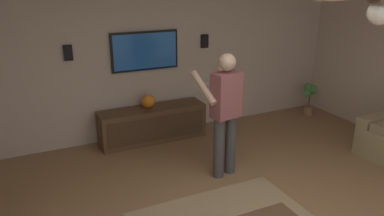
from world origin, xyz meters
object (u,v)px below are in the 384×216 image
(wall_speaker_left, at_px, (205,41))
(ceiling_fan, at_px, (382,1))
(tv, at_px, (145,51))
(vase_round, at_px, (148,101))
(wall_speaker_right, at_px, (68,53))
(potted_plant_short, at_px, (309,96))
(media_console, at_px, (153,124))
(person_standing, at_px, (225,108))

(wall_speaker_left, relative_size, ceiling_fan, 0.18)
(tv, relative_size, vase_round, 4.91)
(tv, height_order, wall_speaker_right, tv)
(potted_plant_short, xyz_separation_m, ceiling_fan, (-3.44, 2.76, 1.98))
(media_console, bearing_deg, wall_speaker_left, 103.59)
(person_standing, bearing_deg, wall_speaker_left, -28.98)
(tv, relative_size, person_standing, 0.66)
(potted_plant_short, distance_m, wall_speaker_right, 4.40)
(ceiling_fan, bearing_deg, potted_plant_short, -38.75)
(media_console, height_order, wall_speaker_left, wall_speaker_left)
(media_console, relative_size, ceiling_fan, 1.43)
(media_console, bearing_deg, ceiling_fan, 5.22)
(vase_round, xyz_separation_m, ceiling_fan, (-3.63, -0.38, 1.70))
(media_console, bearing_deg, wall_speaker_right, -102.46)
(tv, xyz_separation_m, person_standing, (-1.69, -0.48, -0.48))
(potted_plant_short, relative_size, wall_speaker_left, 2.80)
(media_console, bearing_deg, potted_plant_short, 87.07)
(vase_round, bearing_deg, media_console, -121.36)
(media_console, xyz_separation_m, wall_speaker_right, (0.25, 1.15, 1.21))
(media_console, distance_m, wall_speaker_left, 1.63)
(media_console, distance_m, vase_round, 0.39)
(potted_plant_short, bearing_deg, tv, 82.63)
(tv, distance_m, ceiling_fan, 3.97)
(vase_round, relative_size, wall_speaker_right, 1.00)
(ceiling_fan, bearing_deg, tv, 4.89)
(vase_round, xyz_separation_m, wall_speaker_left, (0.22, -1.11, 0.83))
(media_console, xyz_separation_m, potted_plant_short, (-0.16, -3.09, 0.10))
(tv, distance_m, potted_plant_short, 3.28)
(media_console, xyz_separation_m, vase_round, (0.03, 0.06, 0.39))
(person_standing, xyz_separation_m, wall_speaker_right, (1.70, 1.62, 0.55))
(vase_round, xyz_separation_m, wall_speaker_right, (0.22, 1.09, 0.82))
(potted_plant_short, bearing_deg, ceiling_fan, 141.25)
(ceiling_fan, bearing_deg, wall_speaker_right, 20.99)
(media_console, height_order, vase_round, vase_round)
(ceiling_fan, bearing_deg, wall_speaker_left, -10.62)
(wall_speaker_right, height_order, ceiling_fan, ceiling_fan)
(wall_speaker_left, bearing_deg, vase_round, 101.27)
(person_standing, bearing_deg, media_console, 7.92)
(vase_round, height_order, wall_speaker_right, wall_speaker_right)
(vase_round, bearing_deg, person_standing, -160.25)
(tv, relative_size, wall_speaker_left, 4.91)
(media_console, relative_size, potted_plant_short, 2.76)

